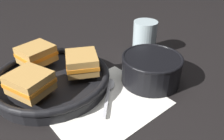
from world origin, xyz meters
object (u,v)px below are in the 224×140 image
skillet (52,79)px  sandwich_near_left (36,54)px  soup_bowl (151,68)px  drinking_glass (145,38)px  sandwich_far_left (82,62)px  sandwich_near_right (30,83)px  spoon (109,89)px

skillet → sandwich_near_left: sandwich_near_left is taller
soup_bowl → drinking_glass: size_ratio=1.44×
sandwich_far_left → sandwich_near_right: bearing=175.2°
skillet → sandwich_near_left: size_ratio=3.16×
soup_bowl → sandwich_near_left: size_ratio=1.67×
sandwich_near_left → soup_bowl: bearing=-52.5°
sandwich_near_left → sandwich_near_right: (-0.08, -0.12, 0.00)m
spoon → drinking_glass: 0.25m
skillet → sandwich_near_left: 0.09m
skillet → drinking_glass: drinking_glass is taller
soup_bowl → sandwich_near_left: (-0.20, 0.25, 0.02)m
sandwich_near_left → sandwich_near_right: size_ratio=0.90×
soup_bowl → drinking_glass: drinking_glass is taller
skillet → sandwich_far_left: 0.09m
sandwich_near_right → sandwich_far_left: 0.14m
spoon → sandwich_near_right: (-0.16, 0.09, 0.06)m
spoon → sandwich_near_right: bearing=111.5°
sandwich_near_right → spoon: bearing=-28.8°
skillet → drinking_glass: size_ratio=2.73×
sandwich_near_left → sandwich_near_right: 0.14m
sandwich_far_left → drinking_glass: size_ratio=1.07×
drinking_glass → skillet: bearing=170.7°
skillet → sandwich_far_left: size_ratio=2.55×
sandwich_far_left → drinking_glass: drinking_glass is taller
skillet → sandwich_near_right: 0.09m
sandwich_near_right → sandwich_far_left: (0.14, -0.01, 0.00)m
soup_bowl → spoon: (-0.11, 0.05, -0.04)m
soup_bowl → sandwich_near_right: 0.31m
sandwich_near_left → drinking_glass: drinking_glass is taller
sandwich_near_right → drinking_glass: size_ratio=0.96×
sandwich_near_left → drinking_glass: size_ratio=0.86×
sandwich_near_left → drinking_glass: (0.32, -0.13, -0.01)m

